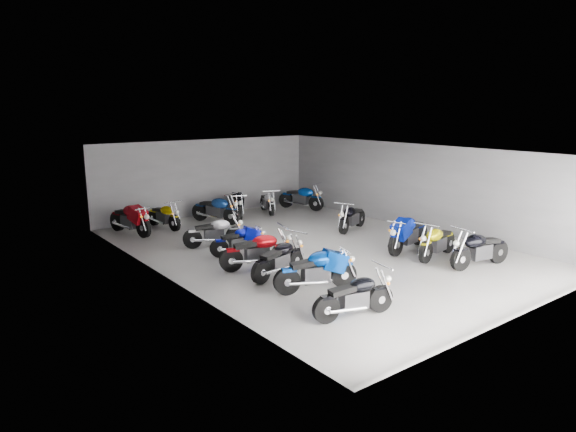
% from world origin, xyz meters
% --- Properties ---
extents(ground, '(14.00, 14.00, 0.00)m').
position_xyz_m(ground, '(0.00, 0.00, 0.00)').
color(ground, '#A19F99').
rests_on(ground, ground).
extents(wall_back, '(10.00, 0.10, 3.20)m').
position_xyz_m(wall_back, '(0.00, 7.00, 1.60)').
color(wall_back, slate).
rests_on(wall_back, ground).
extents(wall_left, '(0.10, 14.00, 3.20)m').
position_xyz_m(wall_left, '(-5.00, 0.00, 1.60)').
color(wall_left, slate).
rests_on(wall_left, ground).
extents(wall_right, '(0.10, 14.00, 3.20)m').
position_xyz_m(wall_right, '(5.00, 0.00, 1.60)').
color(wall_right, slate).
rests_on(wall_right, ground).
extents(ceiling, '(10.00, 14.00, 0.04)m').
position_xyz_m(ceiling, '(0.00, 0.00, 3.22)').
color(ceiling, black).
rests_on(ceiling, wall_back).
extents(drain_grate, '(0.32, 0.32, 0.01)m').
position_xyz_m(drain_grate, '(0.00, -0.50, 0.01)').
color(drain_grate, black).
rests_on(drain_grate, ground).
extents(motorcycle_left_a, '(2.01, 0.58, 0.89)m').
position_xyz_m(motorcycle_left_a, '(-2.83, -4.80, 0.49)').
color(motorcycle_left_a, black).
rests_on(motorcycle_left_a, ground).
extents(motorcycle_left_b, '(2.16, 0.83, 0.98)m').
position_xyz_m(motorcycle_left_b, '(-2.42, -3.05, 0.53)').
color(motorcycle_left_b, black).
rests_on(motorcycle_left_b, ground).
extents(motorcycle_left_c, '(2.05, 0.63, 0.91)m').
position_xyz_m(motorcycle_left_c, '(-2.51, -1.57, 0.50)').
color(motorcycle_left_c, black).
rests_on(motorcycle_left_c, ground).
extents(motorcycle_left_d, '(2.15, 0.76, 0.97)m').
position_xyz_m(motorcycle_left_d, '(-2.58, -0.64, 0.53)').
color(motorcycle_left_d, black).
rests_on(motorcycle_left_d, ground).
extents(motorcycle_left_e, '(1.85, 0.55, 0.82)m').
position_xyz_m(motorcycle_left_e, '(-2.24, 0.87, 0.45)').
color(motorcycle_left_e, black).
rests_on(motorcycle_left_e, ground).
extents(motorcycle_left_f, '(1.97, 0.83, 0.90)m').
position_xyz_m(motorcycle_left_f, '(-2.39, 2.19, 0.49)').
color(motorcycle_left_f, black).
rests_on(motorcycle_left_f, ground).
extents(motorcycle_right_a, '(2.21, 0.56, 0.98)m').
position_xyz_m(motorcycle_right_a, '(2.60, -4.39, 0.53)').
color(motorcycle_right_a, black).
rests_on(motorcycle_right_a, ground).
extents(motorcycle_right_b, '(2.14, 0.58, 0.95)m').
position_xyz_m(motorcycle_right_b, '(2.37, -3.09, 0.52)').
color(motorcycle_right_b, black).
rests_on(motorcycle_right_b, ground).
extents(motorcycle_right_c, '(2.35, 0.71, 1.05)m').
position_xyz_m(motorcycle_right_c, '(2.30, -2.02, 0.57)').
color(motorcycle_right_c, black).
rests_on(motorcycle_right_c, ground).
extents(motorcycle_right_e, '(1.99, 0.88, 0.91)m').
position_xyz_m(motorcycle_right_e, '(2.82, 1.06, 0.50)').
color(motorcycle_right_e, black).
rests_on(motorcycle_right_e, ground).
extents(motorcycle_back_a, '(0.72, 2.32, 1.03)m').
position_xyz_m(motorcycle_back_a, '(-3.99, 5.51, 0.56)').
color(motorcycle_back_a, black).
rests_on(motorcycle_back_a, ground).
extents(motorcycle_back_b, '(0.50, 2.03, 0.90)m').
position_xyz_m(motorcycle_back_b, '(-2.62, 5.65, 0.49)').
color(motorcycle_back_b, black).
rests_on(motorcycle_back_b, ground).
extents(motorcycle_back_c, '(1.03, 2.13, 0.99)m').
position_xyz_m(motorcycle_back_c, '(-0.58, 5.29, 0.54)').
color(motorcycle_back_c, black).
rests_on(motorcycle_back_c, ground).
extents(motorcycle_back_d, '(0.95, 2.17, 1.00)m').
position_xyz_m(motorcycle_back_d, '(0.66, 5.80, 0.54)').
color(motorcycle_back_d, black).
rests_on(motorcycle_back_d, ground).
extents(motorcycle_back_e, '(0.81, 1.89, 0.87)m').
position_xyz_m(motorcycle_back_e, '(2.16, 5.62, 0.47)').
color(motorcycle_back_e, black).
rests_on(motorcycle_back_e, ground).
extents(motorcycle_back_f, '(0.96, 2.14, 0.99)m').
position_xyz_m(motorcycle_back_f, '(3.84, 5.34, 0.54)').
color(motorcycle_back_f, black).
rests_on(motorcycle_back_f, ground).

